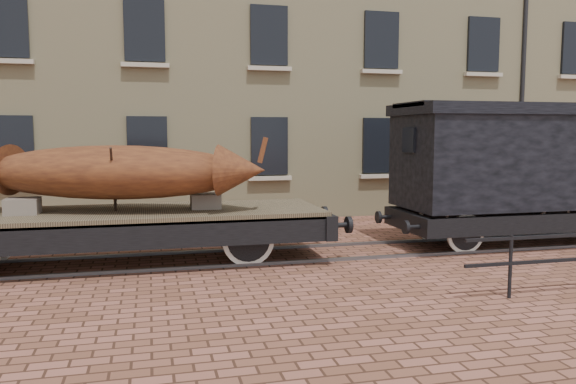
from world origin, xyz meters
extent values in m
plane|color=brown|center=(0.00, 0.00, 0.00)|extent=(90.00, 90.00, 0.00)
cube|color=#CFC08C|center=(3.00, 10.00, 7.00)|extent=(40.00, 10.00, 14.00)
cube|color=black|center=(-6.00, 4.96, 2.20)|extent=(1.10, 0.12, 1.70)
cube|color=#B5A893|center=(-6.00, 4.90, 1.25)|extent=(1.30, 0.18, 0.12)
cube|color=black|center=(-2.50, 4.96, 2.20)|extent=(1.10, 0.12, 1.70)
cube|color=#B5A893|center=(-2.50, 4.90, 1.25)|extent=(1.30, 0.18, 0.12)
cube|color=black|center=(1.00, 4.96, 2.20)|extent=(1.10, 0.12, 1.70)
cube|color=#B5A893|center=(1.00, 4.90, 1.25)|extent=(1.30, 0.18, 0.12)
cube|color=black|center=(4.50, 4.96, 2.20)|extent=(1.10, 0.12, 1.70)
cube|color=#B5A893|center=(4.50, 4.90, 1.25)|extent=(1.30, 0.18, 0.12)
cube|color=black|center=(8.00, 4.96, 2.20)|extent=(1.10, 0.12, 1.70)
cube|color=#B5A893|center=(8.00, 4.90, 1.25)|extent=(1.30, 0.18, 0.12)
cube|color=black|center=(11.50, 4.96, 2.20)|extent=(1.10, 0.12, 1.70)
cube|color=#B5A893|center=(11.50, 4.90, 1.25)|extent=(1.30, 0.18, 0.12)
cube|color=black|center=(-6.00, 4.96, 5.40)|extent=(1.10, 0.12, 1.70)
cube|color=#B5A893|center=(-6.00, 4.90, 4.45)|extent=(1.30, 0.18, 0.12)
cube|color=black|center=(-2.50, 4.96, 5.40)|extent=(1.10, 0.12, 1.70)
cube|color=#B5A893|center=(-2.50, 4.90, 4.45)|extent=(1.30, 0.18, 0.12)
cube|color=black|center=(1.00, 4.96, 5.40)|extent=(1.10, 0.12, 1.70)
cube|color=#B5A893|center=(1.00, 4.90, 4.45)|extent=(1.30, 0.18, 0.12)
cube|color=black|center=(4.50, 4.96, 5.40)|extent=(1.10, 0.12, 1.70)
cube|color=#B5A893|center=(4.50, 4.90, 4.45)|extent=(1.30, 0.18, 0.12)
cube|color=black|center=(8.00, 4.96, 5.40)|extent=(1.10, 0.12, 1.70)
cube|color=#B5A893|center=(8.00, 4.90, 4.45)|extent=(1.30, 0.18, 0.12)
cube|color=black|center=(11.50, 4.96, 5.40)|extent=(1.10, 0.12, 1.70)
cube|color=#B5A893|center=(11.50, 4.90, 4.45)|extent=(1.30, 0.18, 0.12)
cube|color=#59595E|center=(0.00, -0.72, 0.03)|extent=(30.00, 0.08, 0.06)
cube|color=#59595E|center=(0.00, 0.72, 0.03)|extent=(30.00, 0.08, 0.06)
cylinder|color=black|center=(3.00, -3.80, 0.50)|extent=(0.06, 0.06, 1.00)
cube|color=brown|center=(-3.08, 0.00, 1.00)|extent=(8.01, 2.35, 0.13)
cube|color=black|center=(-3.08, -1.09, 0.75)|extent=(8.01, 0.17, 0.48)
cube|color=black|center=(-3.08, 1.09, 0.75)|extent=(8.01, 0.17, 0.48)
cube|color=black|center=(0.93, 0.00, 0.75)|extent=(0.23, 2.46, 0.48)
cylinder|color=black|center=(1.23, -0.80, 0.75)|extent=(0.37, 0.11, 0.11)
cylinder|color=black|center=(1.41, -0.80, 0.75)|extent=(0.09, 0.34, 0.34)
cylinder|color=black|center=(1.23, 0.80, 0.75)|extent=(0.37, 0.11, 0.11)
cylinder|color=black|center=(1.41, 0.80, 0.75)|extent=(0.09, 0.34, 0.34)
cylinder|color=black|center=(-0.62, 0.00, 0.51)|extent=(0.11, 2.03, 0.11)
cylinder|color=white|center=(-0.62, -0.72, 0.51)|extent=(1.02, 0.07, 1.02)
cylinder|color=black|center=(-0.62, -0.72, 0.51)|extent=(0.84, 0.11, 0.84)
cube|color=black|center=(-0.62, -0.85, 0.77)|extent=(0.96, 0.09, 0.11)
cylinder|color=white|center=(-0.62, 0.72, 0.51)|extent=(1.02, 0.07, 1.02)
cylinder|color=black|center=(-0.62, 0.72, 0.51)|extent=(0.84, 0.11, 0.84)
cube|color=black|center=(-0.62, 0.85, 0.77)|extent=(0.96, 0.09, 0.11)
cube|color=black|center=(-3.08, 0.00, 0.59)|extent=(4.27, 0.06, 0.06)
cube|color=#6D6155|center=(-4.78, 0.00, 1.22)|extent=(0.59, 0.53, 0.30)
cube|color=#6D6155|center=(-1.37, 0.00, 1.22)|extent=(0.59, 0.53, 0.30)
ellipsoid|color=brown|center=(-3.12, 0.00, 1.82)|extent=(5.47, 2.94, 1.04)
cone|color=brown|center=(-0.73, -0.65, 1.87)|extent=(1.13, 1.19, 0.99)
cube|color=brown|center=(-0.33, -0.76, 2.26)|extent=(0.23, 0.16, 0.50)
cylinder|color=#2F231C|center=(-3.12, -0.42, 1.69)|extent=(0.05, 0.89, 1.28)
cylinder|color=#2F231C|center=(-3.12, 0.42, 1.69)|extent=(0.05, 0.89, 1.28)
cube|color=black|center=(5.80, -0.99, 0.63)|extent=(5.40, 0.14, 0.41)
cube|color=black|center=(5.80, 0.99, 0.63)|extent=(5.40, 0.14, 0.41)
cube|color=black|center=(3.10, 0.00, 0.63)|extent=(0.20, 2.16, 0.41)
cylinder|color=black|center=(2.70, -0.72, 0.63)|extent=(0.07, 0.29, 0.29)
cylinder|color=black|center=(2.70, 0.72, 0.63)|extent=(0.07, 0.29, 0.29)
cylinder|color=black|center=(4.09, 0.00, 0.43)|extent=(0.09, 1.71, 0.09)
cylinder|color=white|center=(4.09, -0.72, 0.43)|extent=(0.86, 0.06, 0.86)
cylinder|color=black|center=(4.09, -0.72, 0.43)|extent=(0.71, 0.09, 0.71)
cylinder|color=white|center=(4.09, 0.72, 0.43)|extent=(0.86, 0.06, 0.86)
cylinder|color=black|center=(4.09, 0.72, 0.43)|extent=(0.71, 0.09, 0.71)
cylinder|color=black|center=(7.52, 0.00, 0.43)|extent=(0.09, 1.71, 0.09)
cylinder|color=white|center=(7.52, 0.72, 0.43)|extent=(0.86, 0.06, 0.86)
cylinder|color=black|center=(7.52, 0.72, 0.43)|extent=(0.71, 0.09, 0.71)
cube|color=black|center=(5.80, 0.00, 1.94)|extent=(5.40, 2.16, 2.07)
cube|color=black|center=(5.80, 0.00, 3.10)|extent=(5.57, 2.29, 0.25)
cube|color=black|center=(5.80, 0.00, 3.20)|extent=(5.57, 1.53, 0.11)
cube|color=black|center=(3.08, 0.00, 2.43)|extent=(0.07, 0.54, 0.54)
camera|label=1|loc=(-2.44, -11.32, 2.58)|focal=35.00mm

